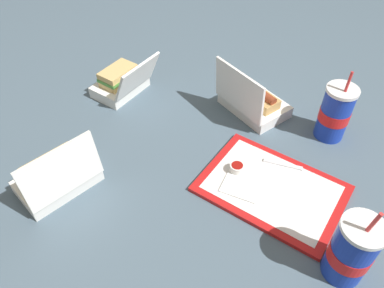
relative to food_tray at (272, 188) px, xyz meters
name	(u,v)px	position (x,y,z in m)	size (l,w,h in m)	color
ground_plane	(192,145)	(-0.27, 0.07, -0.01)	(3.20, 3.20, 0.00)	#4C6070
food_tray	(272,188)	(0.00, 0.00, 0.00)	(0.41, 0.32, 0.01)	red
ketchup_cup	(237,168)	(-0.11, 0.01, 0.02)	(0.04, 0.04, 0.02)	white
napkin_stack	(242,184)	(-0.08, -0.03, 0.01)	(0.10, 0.10, 0.00)	white
plastic_fork	(283,164)	(0.00, 0.09, 0.01)	(0.11, 0.01, 0.01)	white
clamshell_sandwich_right	(121,82)	(-0.60, 0.20, 0.04)	(0.21, 0.21, 0.16)	white
clamshell_sandwich_front	(57,176)	(-0.52, -0.23, 0.04)	(0.20, 0.24, 0.17)	white
clamshell_hotdog_corner	(253,101)	(-0.16, 0.30, 0.04)	(0.26, 0.24, 0.18)	white
soda_cup_back	(335,113)	(0.10, 0.29, 0.08)	(0.09, 0.09, 0.24)	#1938B7
soda_cup_right	(352,251)	(0.21, -0.16, 0.08)	(0.09, 0.09, 0.24)	#1938B7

